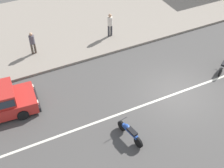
% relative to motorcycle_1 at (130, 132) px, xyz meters
% --- Properties ---
extents(ground_plane, '(160.00, 160.00, 0.00)m').
position_rel_motorcycle_1_xyz_m(ground_plane, '(3.88, 1.60, -0.42)').
color(ground_plane, '#4C4947').
extents(lane_centre_stripe, '(50.40, 0.14, 0.01)m').
position_rel_motorcycle_1_xyz_m(lane_centre_stripe, '(3.88, 1.60, -0.42)').
color(lane_centre_stripe, silver).
rests_on(lane_centre_stripe, ground).
extents(kerb_strip, '(68.00, 10.00, 0.15)m').
position_rel_motorcycle_1_xyz_m(kerb_strip, '(3.88, 11.64, -0.35)').
color(kerb_strip, gray).
rests_on(kerb_strip, ground).
extents(motorcycle_1, '(0.61, 1.82, 0.80)m').
position_rel_motorcycle_1_xyz_m(motorcycle_1, '(0.00, 0.00, 0.00)').
color(motorcycle_1, black).
rests_on(motorcycle_1, ground).
extents(pedestrian_near_clock, '(0.34, 0.34, 1.54)m').
position_rel_motorcycle_1_xyz_m(pedestrian_near_clock, '(-2.32, 8.72, 0.62)').
color(pedestrian_near_clock, '#4C4238').
rests_on(pedestrian_near_clock, kerb_strip).
extents(pedestrian_far_end, '(0.34, 0.34, 1.70)m').
position_rel_motorcycle_1_xyz_m(pedestrian_far_end, '(3.01, 8.43, 0.72)').
color(pedestrian_far_end, '#333338').
rests_on(pedestrian_far_end, kerb_strip).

